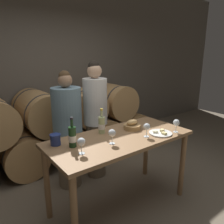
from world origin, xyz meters
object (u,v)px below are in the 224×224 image
object	(u,v)px
person_right	(95,120)
wine_glass_center	(147,127)
wine_bottle_white	(102,125)
cheese_plate	(160,133)
tasting_table	(120,146)
person_left	(68,131)
wine_glass_far_left	(81,142)
blue_crock	(55,139)
bread_basket	(132,125)
wine_glass_right	(176,123)
wine_glass_left	(112,133)
wine_bottle_red	(72,137)

from	to	relation	value
person_right	wine_glass_center	distance (m)	0.94
wine_bottle_white	cheese_plate	distance (m)	0.68
tasting_table	person_left	xyz separation A→B (m)	(-0.27, 0.76, 0.02)
tasting_table	wine_bottle_white	distance (m)	0.32
wine_glass_center	cheese_plate	bearing A→B (deg)	-10.03
cheese_plate	person_right	bearing A→B (deg)	105.19
person_right	wine_bottle_white	world-z (taller)	person_right
wine_glass_far_left	person_left	bearing A→B (deg)	72.22
blue_crock	wine_bottle_white	bearing A→B (deg)	-0.27
person_left	bread_basket	xyz separation A→B (m)	(0.54, -0.65, 0.14)
wine_glass_right	bread_basket	bearing A→B (deg)	131.01
person_left	wine_glass_left	size ratio (longest dim) A/B	10.16
tasting_table	wine_glass_right	distance (m)	0.71
wine_bottle_red	cheese_plate	xyz separation A→B (m)	(0.97, -0.28, -0.10)
cheese_plate	wine_glass_right	size ratio (longest dim) A/B	1.70
wine_glass_left	wine_glass_center	distance (m)	0.43
wine_bottle_red	wine_glass_center	bearing A→B (deg)	-17.98
wine_bottle_white	blue_crock	world-z (taller)	wine_bottle_white
wine_glass_far_left	wine_glass_right	size ratio (longest dim) A/B	1.00
cheese_plate	wine_glass_far_left	size ratio (longest dim) A/B	1.70
wine_bottle_white	wine_glass_left	world-z (taller)	wine_bottle_white
wine_bottle_white	cheese_plate	xyz separation A→B (m)	(0.52, -0.43, -0.09)
blue_crock	wine_glass_far_left	xyz separation A→B (m)	(0.11, -0.33, 0.05)
wine_glass_center	wine_glass_right	distance (m)	0.39
tasting_table	wine_bottle_red	size ratio (longest dim) A/B	5.35
person_right	wine_glass_right	bearing A→B (deg)	-66.75
tasting_table	wine_glass_center	size ratio (longest dim) A/B	10.50
person_left	wine_bottle_red	size ratio (longest dim) A/B	5.18
bread_basket	wine_glass_center	distance (m)	0.29
person_left	wine_bottle_red	xyz separation A→B (m)	(-0.27, -0.68, 0.20)
bread_basket	cheese_plate	xyz separation A→B (m)	(0.15, -0.32, -0.04)
blue_crock	wine_glass_far_left	bearing A→B (deg)	-71.39
wine_bottle_red	wine_glass_far_left	distance (m)	0.19
wine_bottle_white	person_right	bearing A→B (deg)	64.18
bread_basket	wine_glass_left	size ratio (longest dim) A/B	1.33
person_left	wine_glass_far_left	size ratio (longest dim) A/B	10.16
wine_glass_right	person_right	bearing A→B (deg)	113.25
wine_glass_left	wine_glass_right	distance (m)	0.82
wine_bottle_white	wine_glass_left	bearing A→B (deg)	-105.66
wine_bottle_white	blue_crock	bearing A→B (deg)	179.73
cheese_plate	bread_basket	bearing A→B (deg)	115.93
wine_bottle_white	bread_basket	xyz separation A→B (m)	(0.37, -0.11, -0.05)
bread_basket	wine_glass_left	bearing A→B (deg)	-155.79
person_left	wine_glass_right	size ratio (longest dim) A/B	10.16
person_left	wine_bottle_white	xyz separation A→B (m)	(0.17, -0.54, 0.20)
person_left	wine_glass_center	world-z (taller)	person_left
person_left	wine_glass_far_left	world-z (taller)	person_left
cheese_plate	wine_glass_far_left	distance (m)	0.98
bread_basket	wine_glass_left	world-z (taller)	wine_glass_left
wine_glass_center	person_left	bearing A→B (deg)	118.29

